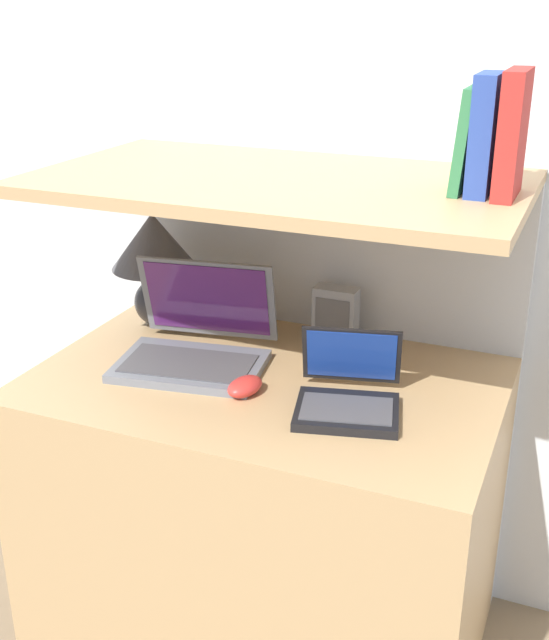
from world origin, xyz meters
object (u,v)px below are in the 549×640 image
object	(u,v)px
computer_mouse	(245,386)
laptop_large	(196,343)
book_red	(512,134)
book_green	(466,141)
laptop_small	(348,394)
router_box	(336,315)
table_lamp	(154,253)
book_blue	(485,135)

from	to	relation	value
computer_mouse	laptop_large	bearing A→B (deg)	148.44
book_red	book_green	distance (m)	0.09
computer_mouse	laptop_small	bearing A→B (deg)	6.20
router_box	book_green	bearing A→B (deg)	-31.35
computer_mouse	router_box	world-z (taller)	router_box
table_lamp	router_box	size ratio (longest dim) A/B	2.12
computer_mouse	book_blue	world-z (taller)	book_blue
book_green	computer_mouse	bearing A→B (deg)	-158.08
book_red	book_green	world-z (taller)	book_red
laptop_small	book_green	xyz separation A→B (m)	(0.18, 0.14, 0.53)
table_lamp	book_green	xyz separation A→B (m)	(0.80, -0.12, 0.36)
book_blue	book_green	world-z (taller)	book_blue
book_green	book_blue	bearing A→B (deg)	0.00
book_green	router_box	bearing A→B (deg)	148.65
table_lamp	router_box	bearing A→B (deg)	8.66
router_box	book_blue	world-z (taller)	book_blue
router_box	book_green	distance (m)	0.62
router_box	book_blue	distance (m)	0.64
table_lamp	laptop_small	distance (m)	0.70
laptop_large	book_red	distance (m)	0.86
book_blue	table_lamp	bearing A→B (deg)	171.71
book_red	laptop_small	bearing A→B (deg)	-152.21
table_lamp	computer_mouse	bearing A→B (deg)	-36.16
laptop_large	laptop_small	xyz separation A→B (m)	(0.41, -0.09, -0.01)
laptop_small	computer_mouse	xyz separation A→B (m)	(-0.23, -0.03, -0.02)
computer_mouse	router_box	bearing A→B (deg)	76.13
table_lamp	book_blue	size ratio (longest dim) A/B	1.32
laptop_large	book_red	world-z (taller)	book_red
laptop_large	book_blue	xyz separation A→B (m)	(0.62, 0.05, 0.53)
laptop_large	router_box	distance (m)	0.37
laptop_large	router_box	xyz separation A→B (m)	(0.27, 0.25, 0.02)
book_red	laptop_large	bearing A→B (deg)	-175.47
book_blue	computer_mouse	bearing A→B (deg)	-159.68
computer_mouse	table_lamp	bearing A→B (deg)	143.84
router_box	book_red	bearing A→B (deg)	-25.58
router_box	computer_mouse	bearing A→B (deg)	-103.87
laptop_large	computer_mouse	xyz separation A→B (m)	(0.18, -0.11, -0.03)
table_lamp	computer_mouse	size ratio (longest dim) A/B	2.81
computer_mouse	book_red	size ratio (longest dim) A/B	0.45
laptop_small	router_box	bearing A→B (deg)	113.16
book_blue	laptop_large	bearing A→B (deg)	-175.09
router_box	laptop_large	bearing A→B (deg)	-137.28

